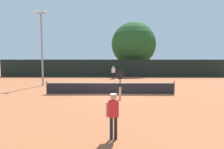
% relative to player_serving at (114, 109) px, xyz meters
% --- Properties ---
extents(ground_plane, '(120.00, 120.00, 0.00)m').
position_rel_player_serving_xyz_m(ground_plane, '(-0.32, 9.03, -1.13)').
color(ground_plane, '#9E5633').
extents(tennis_net, '(10.38, 0.08, 1.07)m').
position_rel_player_serving_xyz_m(tennis_net, '(-0.32, 9.03, -0.62)').
color(tennis_net, '#232328').
rests_on(tennis_net, ground).
extents(perimeter_fence, '(33.84, 0.12, 2.60)m').
position_rel_player_serving_xyz_m(perimeter_fence, '(-0.32, 23.44, 0.17)').
color(perimeter_fence, black).
rests_on(perimeter_fence, ground).
extents(player_serving, '(0.68, 0.40, 2.55)m').
position_rel_player_serving_xyz_m(player_serving, '(0.00, 0.00, 0.00)').
color(player_serving, red).
rests_on(player_serving, ground).
extents(player_receiving, '(0.57, 0.25, 1.71)m').
position_rel_player_serving_xyz_m(player_receiving, '(-0.12, 20.66, -0.08)').
color(player_receiving, white).
rests_on(player_receiving, ground).
extents(tennis_ball, '(0.07, 0.07, 0.07)m').
position_rel_player_serving_xyz_m(tennis_ball, '(1.90, 10.50, -1.09)').
color(tennis_ball, '#CCE033').
rests_on(tennis_ball, ground).
extents(light_pole, '(1.18, 0.28, 7.75)m').
position_rel_player_serving_xyz_m(light_pole, '(-7.51, 13.96, 3.31)').
color(light_pole, gray).
rests_on(light_pole, ground).
extents(large_tree, '(7.56, 7.56, 8.94)m').
position_rel_player_serving_xyz_m(large_tree, '(3.30, 28.06, 4.03)').
color(large_tree, brown).
rests_on(large_tree, ground).
extents(parked_car_near, '(2.00, 4.25, 1.69)m').
position_rel_player_serving_xyz_m(parked_car_near, '(1.97, 28.57, -0.35)').
color(parked_car_near, navy).
rests_on(parked_car_near, ground).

